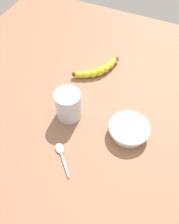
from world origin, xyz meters
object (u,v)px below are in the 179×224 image
object	(u,v)px
smoothie_glass	(69,105)
ceramic_bowl	(129,129)
banana	(98,70)
teaspoon	(60,150)

from	to	relation	value
smoothie_glass	ceramic_bowl	world-z (taller)	smoothie_glass
banana	smoothie_glass	size ratio (longest dim) A/B	1.62
banana	ceramic_bowl	world-z (taller)	ceramic_bowl
banana	teaspoon	distance (cm)	34.26
smoothie_glass	ceramic_bowl	size ratio (longest dim) A/B	0.77
ceramic_bowl	teaspoon	size ratio (longest dim) A/B	1.39
banana	smoothie_glass	xyz separation A→B (cm)	(21.29, -0.92, 3.13)
banana	teaspoon	bearing A→B (deg)	-138.20
smoothie_glass	teaspoon	world-z (taller)	smoothie_glass
banana	teaspoon	xyz separation A→B (cm)	(34.13, 2.67, -1.23)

